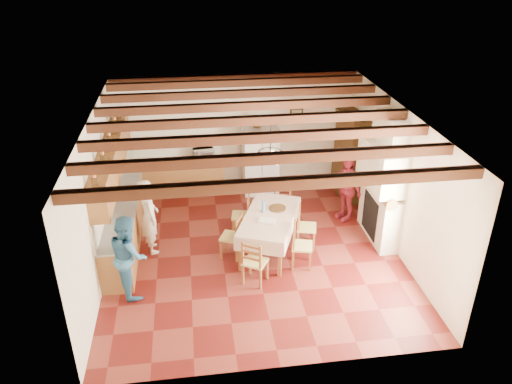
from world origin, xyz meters
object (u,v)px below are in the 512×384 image
Objects in this scene: dining_table at (269,219)px; chair_left_far at (241,215)px; person_man at (149,216)px; chair_end_far at (282,205)px; person_woman_red at (346,189)px; refrigerator at (260,160)px; chair_end_near at (255,261)px; chair_left_near at (231,236)px; person_woman_blue at (129,255)px; hutch at (351,156)px; chair_right_far at (307,226)px; microwave at (204,154)px; chair_right_near at (302,245)px.

chair_left_far is at bearing 125.72° from dining_table.
chair_end_far is at bearing -92.46° from person_man.
chair_end_far is 0.62× the size of person_woman_red.
refrigerator is 0.82× the size of dining_table.
person_woman_red reaches higher than chair_end_near.
person_woman_red is at bearing 136.79° from chair_left_near.
dining_table is at bearing -89.68° from person_woman_blue.
hutch is 4.40m from chair_end_near.
chair_end_near is (0.07, -1.78, 0.00)m from chair_left_far.
chair_right_far is 1.88× the size of microwave.
person_woman_blue is at bearing -119.00° from microwave.
person_woman_red is (1.77, -1.70, -0.10)m from refrigerator.
hutch is 2.26× the size of chair_right_far.
person_man reaches higher than chair_right_far.
person_woman_blue is at bearing -89.41° from person_woman_red.
person_woman_blue is at bearing 151.52° from person_man.
chair_left_far is 1.49m from chair_right_far.
chair_left_far and chair_end_near have the same top height.
chair_left_near is (-3.22, -2.35, -0.60)m from hutch.
dining_table is 2.24× the size of chair_left_near.
microwave is at bearing -48.03° from chair_end_near.
microwave is at bearing -143.58° from person_woman_red.
chair_left_near is at bearing -110.79° from refrigerator.
hutch is at bearing 42.86° from dining_table.
dining_table is at bearing -95.62° from refrigerator.
hutch reaches higher than person_woman_blue.
chair_end_near is at bearing -86.81° from microwave.
person_man reaches higher than microwave.
chair_right_near is 0.60× the size of person_woman_blue.
chair_end_near is at bearing -136.87° from hutch.
person_woman_blue reaches higher than dining_table.
chair_end_far is at bearing 155.76° from chair_left_near.
person_woman_red is (2.42, 2.15, 0.30)m from chair_end_near.
refrigerator is 2.84m from chair_right_far.
person_man is (-3.28, 0.29, 0.34)m from chair_right_far.
person_woman_red is 3.06× the size of microwave.
person_woman_red reaches higher than dining_table.
refrigerator reaches higher than chair_left_far.
chair_right_far is 3.31m from person_man.
microwave is at bearing 112.45° from dining_table.
person_man is at bearing -123.32° from microwave.
chair_right_near is 1.09m from chair_end_near.
chair_end_near is 0.62× the size of person_woman_red.
chair_end_far is 3.85m from person_woman_blue.
person_woman_blue reaches higher than chair_left_near.
dining_table is 2.24× the size of chair_left_far.
person_man is 3.23× the size of microwave.
chair_right_far reaches higher than dining_table.
microwave reaches higher than chair_end_near.
chair_end_near is 0.58× the size of person_man.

